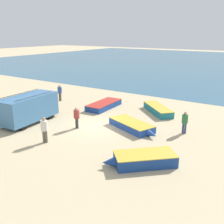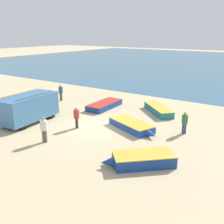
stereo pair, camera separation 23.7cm
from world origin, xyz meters
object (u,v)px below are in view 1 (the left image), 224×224
Objects in this scene: fishing_rowboat_2 at (142,159)px; fisherman_1 at (185,121)px; fishing_rowboat_0 at (132,125)px; fishing_rowboat_3 at (105,105)px; fisherman_2 at (44,128)px; fisherman_3 at (60,91)px; fishing_rowboat_1 at (157,109)px; fisherman_0 at (77,116)px; parked_van at (29,108)px.

fisherman_1 is (0.35, 6.07, 0.66)m from fishing_rowboat_2.
fishing_rowboat_3 reaches higher than fishing_rowboat_0.
fishing_rowboat_3 is 2.87× the size of fisherman_2.
fishing_rowboat_2 is 16.38m from fisherman_3.
fisherman_1 reaches higher than fishing_rowboat_0.
fishing_rowboat_2 reaches higher than fishing_rowboat_1.
fisherman_1 is (7.37, 3.60, -0.02)m from fisherman_0.
fisherman_3 reaches higher than fisherman_0.
fishing_rowboat_1 is at bearing -137.96° from fisherman_1.
fishing_rowboat_0 is 0.92× the size of fishing_rowboat_3.
fisherman_2 is at bearing -49.84° from fisherman_1.
parked_van is at bearing -157.42° from fisherman_3.
fishing_rowboat_3 is at bearing -86.83° from fisherman_3.
fishing_rowboat_2 is at bearing -33.57° from fishing_rowboat_0.
fishing_rowboat_2 is at bearing -6.43° from fisherman_1.
fisherman_3 is (-10.66, -1.96, 0.75)m from fishing_rowboat_1.
fisherman_0 is (-7.02, 2.47, 0.68)m from fishing_rowboat_2.
fisherman_1 is 0.95× the size of fisherman_3.
fishing_rowboat_2 is 2.25× the size of fisherman_1.
fisherman_2 is (-7.34, -6.92, 0.08)m from fisherman_1.
fishing_rowboat_2 is at bearing -89.87° from fisherman_0.
parked_van reaches higher than fishing_rowboat_1.
fisherman_0 reaches higher than fishing_rowboat_3.
fisherman_2 reaches higher than fisherman_1.
fishing_rowboat_0 is at bearing 120.24° from fisherman_2.
fisherman_1 is at bearing 106.93° from fisherman_2.
fishing_rowboat_2 is 7.08m from fisherman_2.
fisherman_0 is at bearing -62.66° from fishing_rowboat_2.
fisherman_1 reaches higher than fishing_rowboat_2.
fishing_rowboat_2 is at bearing -101.99° from parked_van.
fishing_rowboat_1 reaches higher than fishing_rowboat_0.
parked_van is at bearing -144.07° from fisherman_2.
parked_van is 4.38m from fisherman_0.
fisherman_2 is at bearing -142.44° from fisherman_3.
fisherman_2 reaches higher than fishing_rowboat_3.
fishing_rowboat_0 is at bearing -39.07° from fisherman_0.
fishing_rowboat_3 is 9.54m from fisherman_2.
fisherman_1 is at bearing -136.56° from fishing_rowboat_2.
fisherman_2 is at bearing -101.89° from fishing_rowboat_0.
fisherman_1 is at bearing 177.74° from fishing_rowboat_1.
fisherman_2 is (4.27, -2.24, -0.16)m from parked_van.
fishing_rowboat_2 is at bearing -121.11° from fisherman_3.
fishing_rowboat_2 reaches higher than fishing_rowboat_0.
fishing_rowboat_2 is 2.21× the size of fisherman_0.
fishing_rowboat_3 is (-5.30, 3.77, 0.00)m from fishing_rowboat_0.
parked_van is 1.19× the size of fishing_rowboat_1.
fishing_rowboat_3 is at bearing 166.02° from fishing_rowboat_0.
fishing_rowboat_1 is 5.61m from fisherman_1.
fisherman_2 is 1.03× the size of fisherman_3.
fisherman_2 is (-3.68, -5.59, 0.80)m from fishing_rowboat_0.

